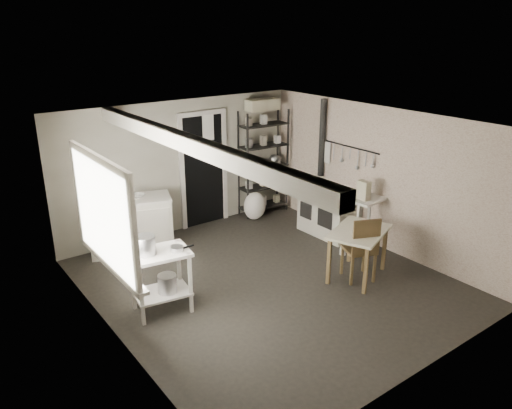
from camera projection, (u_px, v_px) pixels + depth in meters
floor at (268, 282)px, 7.16m from camera, size 5.00×5.00×0.00m
ceiling at (270, 123)px, 6.37m from camera, size 5.00×5.00×0.00m
wall_back at (180, 167)px, 8.65m from camera, size 4.50×0.02×2.30m
wall_front at (426, 278)px, 4.88m from camera, size 4.50×0.02×2.30m
wall_left at (109, 250)px, 5.51m from camera, size 0.02×5.00×2.30m
wall_right at (379, 178)px, 8.03m from camera, size 0.02×5.00×2.30m
window at (102, 214)px, 5.55m from camera, size 0.12×1.76×1.28m
doorway at (204, 171)px, 8.93m from camera, size 0.96×0.10×2.08m
ceiling_beam at (188, 143)px, 5.73m from camera, size 0.18×5.00×0.18m
wallpaper_panel at (379, 178)px, 8.02m from camera, size 0.01×5.00×2.30m
utensil_rail at (350, 147)px, 8.31m from camera, size 0.06×1.20×0.44m
prep_table at (161, 283)px, 6.33m from camera, size 0.80×0.63×0.83m
stockpot at (145, 246)px, 6.08m from camera, size 0.33×0.33×0.27m
saucepan at (177, 250)px, 6.20m from camera, size 0.18×0.18×0.09m
bucket at (167, 284)px, 6.32m from camera, size 0.31×0.31×0.26m
base_cabinets at (131, 224)px, 8.02m from camera, size 1.48×1.01×0.89m
mixing_bowl at (137, 194)px, 7.89m from camera, size 0.34×0.34×0.07m
counter_cup at (109, 201)px, 7.55m from camera, size 0.12×0.12×0.09m
shelf_rack at (263, 165)px, 9.51m from camera, size 0.97×0.42×2.00m
shelf_jar at (250, 145)px, 9.27m from camera, size 0.08×0.08×0.17m
storage_box_a at (255, 110)px, 9.02m from camera, size 0.31×0.28×0.21m
storage_box_b at (269, 110)px, 9.22m from camera, size 0.34×0.32×0.20m
stove at (329, 210)px, 8.66m from camera, size 0.60×1.05×0.82m
stovepipe at (322, 138)px, 8.78m from camera, size 0.12×0.12×1.51m
side_ledge at (367, 225)px, 8.04m from camera, size 0.60×0.37×0.88m
oats_box at (364, 192)px, 7.83m from camera, size 0.12×0.20×0.30m
work_table at (358, 253)px, 7.20m from camera, size 1.14×0.99×0.73m
table_cup at (378, 224)px, 7.08m from camera, size 0.13×0.13×0.10m
chair at (359, 248)px, 7.12m from camera, size 0.54×0.55×0.99m
flour_sack at (255, 207)px, 9.38m from camera, size 0.55×0.51×0.53m
floor_crock at (343, 250)px, 7.99m from camera, size 0.11×0.11×0.13m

